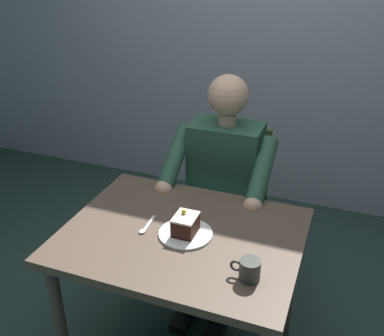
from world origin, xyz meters
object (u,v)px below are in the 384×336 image
object	(u,v)px
dining_table	(182,252)
chair	(229,200)
cake_slice	(185,224)
seated_person	(220,192)
dessert_spoon	(146,227)
coffee_cup	(249,269)

from	to	relation	value
dining_table	chair	distance (m)	0.71
cake_slice	dining_table	bearing A→B (deg)	-24.07
seated_person	dining_table	bearing A→B (deg)	90.00
dining_table	dessert_spoon	bearing A→B (deg)	8.70
chair	dessert_spoon	world-z (taller)	chair
seated_person	cake_slice	bearing A→B (deg)	92.05
dessert_spoon	chair	bearing A→B (deg)	-101.95
chair	cake_slice	xyz separation A→B (m)	(-0.02, 0.71, 0.29)
chair	seated_person	size ratio (longest dim) A/B	0.73
dining_table	cake_slice	size ratio (longest dim) A/B	8.82
cake_slice	dessert_spoon	world-z (taller)	cake_slice
seated_person	dessert_spoon	size ratio (longest dim) A/B	8.71
seated_person	coffee_cup	world-z (taller)	seated_person
cake_slice	coffee_cup	distance (m)	0.35
cake_slice	dessert_spoon	distance (m)	0.18
cake_slice	dessert_spoon	xyz separation A→B (m)	(0.17, 0.01, -0.05)
seated_person	chair	bearing A→B (deg)	-90.00
dining_table	seated_person	bearing A→B (deg)	-90.00
chair	cake_slice	world-z (taller)	chair
dining_table	cake_slice	distance (m)	0.15
coffee_cup	chair	bearing A→B (deg)	-69.66
dining_table	dessert_spoon	size ratio (longest dim) A/B	6.74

